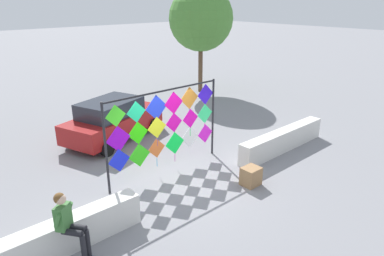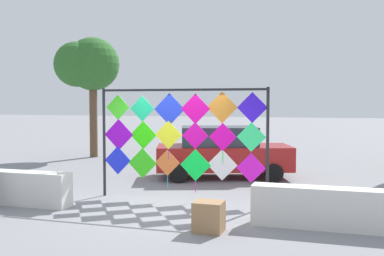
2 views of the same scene
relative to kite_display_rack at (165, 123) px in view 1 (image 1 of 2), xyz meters
The scene contains 8 objects.
ground 1.86m from the kite_display_rack, 96.28° to the right, with size 120.00×120.00×0.00m, color gray.
plaza_ledge_left 4.73m from the kite_display_rack, 160.90° to the right, with size 4.33×0.46×0.77m, color silver.
plaza_ledge_right 4.56m from the kite_display_rack, 19.95° to the right, with size 4.33×0.46×0.77m, color silver.
kite_display_rack is the anchor object (origin of this frame).
seated_vendor 4.45m from the kite_display_rack, 153.72° to the right, with size 0.71×0.77×1.61m.
parked_car 3.62m from the kite_display_rack, 87.66° to the left, with size 4.42×2.97×1.58m.
cardboard_box_large 3.00m from the kite_display_rack, 60.86° to the right, with size 0.52×0.45×0.55m, color #9E754C.
tree_far_right 10.70m from the kite_display_rack, 41.36° to the left, with size 3.58×3.80×5.90m.
Camera 1 is at (-5.92, -7.06, 5.17)m, focal length 32.63 mm.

